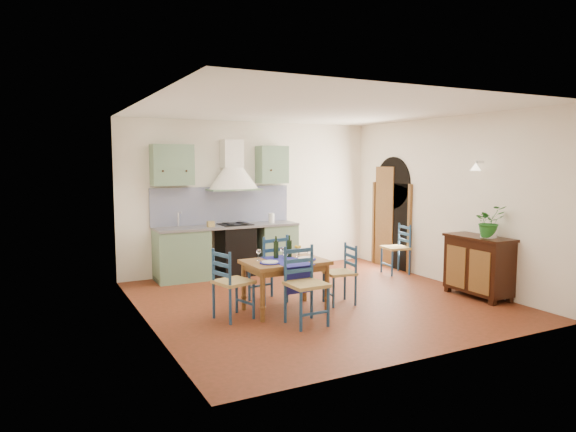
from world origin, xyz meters
The scene contains 13 objects.
floor centered at (0.00, 0.00, 0.00)m, with size 5.00×5.00×0.00m, color #4B2310.
back_wall centered at (-0.47, 2.29, 1.05)m, with size 5.00×0.96×2.80m.
right_wall centered at (2.50, 0.28, 1.34)m, with size 0.26×5.00×2.80m.
left_wall centered at (-2.50, 0.00, 1.40)m, with size 0.04×5.00×2.80m, color white.
ceiling centered at (0.00, 0.00, 2.80)m, with size 5.00×5.00×0.01m, color silver.
dining_table centered at (-0.68, -0.28, 0.62)m, with size 1.12×0.85×1.02m.
chair_near centered at (-0.72, -0.91, 0.51)m, with size 0.47×0.47×0.99m.
chair_far centered at (-0.69, 0.22, 0.52)m, with size 0.53×0.53×1.00m.
chair_left centered at (-1.48, -0.30, 0.48)m, with size 0.53×0.53×0.93m.
chair_right centered at (0.21, -0.32, 0.45)m, with size 0.45×0.45×0.87m.
chair_spare centered at (2.23, 0.92, 0.47)m, with size 0.47×0.47×0.92m.
sideboard centered at (2.26, -0.96, 0.51)m, with size 0.50×1.05×0.94m.
potted_plant centered at (2.28, -1.11, 1.17)m, with size 0.43×0.37×0.48m, color #1E611E.
Camera 1 is at (-3.81, -6.46, 2.05)m, focal length 32.00 mm.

